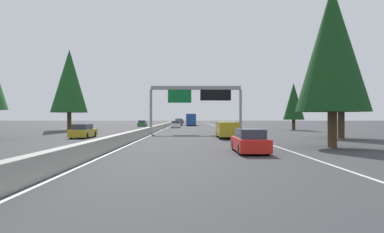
{
  "coord_description": "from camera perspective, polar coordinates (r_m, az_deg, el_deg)",
  "views": [
    {
      "loc": [
        -3.47,
        -5.1,
        2.18
      ],
      "look_at": [
        67.35,
        -5.47,
        2.38
      ],
      "focal_mm": 30.73,
      "sensor_mm": 36.0,
      "label": 1
    }
  ],
  "objects": [
    {
      "name": "median_barrier",
      "position": [
        83.66,
        -4.0,
        -1.34
      ],
      "size": [
        180.0,
        0.56,
        0.9
      ],
      "primitive_type": "cube",
      "color": "#9E9B93",
      "rests_on": "ground"
    },
    {
      "name": "pickup_near_center",
      "position": [
        90.2,
        -2.31,
        -0.96
      ],
      "size": [
        5.6,
        2.0,
        1.86
      ],
      "color": "slate",
      "rests_on": "ground"
    },
    {
      "name": "conifer_right_foreground",
      "position": [
        26.22,
        23.16,
        10.81
      ],
      "size": [
        5.18,
        5.18,
        11.78
      ],
      "color": "#4C3823",
      "rests_on": "ground"
    },
    {
      "name": "oncoming_near",
      "position": [
        79.84,
        -8.62,
        -1.23
      ],
      "size": [
        4.4,
        1.8,
        1.47
      ],
      "rotation": [
        0.0,
        0.0,
        3.14
      ],
      "color": "#2D6B38",
      "rests_on": "ground"
    },
    {
      "name": "shoulder_stripe_right",
      "position": [
        73.78,
        4.69,
        -1.85
      ],
      "size": [
        160.0,
        0.16,
        0.01
      ],
      "primitive_type": "cube",
      "color": "silver",
      "rests_on": "ground"
    },
    {
      "name": "conifer_right_near",
      "position": [
        37.94,
        24.46,
        8.24
      ],
      "size": [
        5.58,
        5.58,
        12.68
      ],
      "color": "#4C3823",
      "rests_on": "ground"
    },
    {
      "name": "sign_gantry_overhead",
      "position": [
        45.11,
        0.89,
        3.64
      ],
      "size": [
        0.5,
        12.68,
        6.49
      ],
      "color": "gray",
      "rests_on": "ground"
    },
    {
      "name": "oncoming_far",
      "position": [
        36.9,
        -18.38,
        -2.47
      ],
      "size": [
        4.4,
        1.8,
        1.47
      ],
      "rotation": [
        0.0,
        0.0,
        3.14
      ],
      "color": "#AD931E",
      "rests_on": "ground"
    },
    {
      "name": "conifer_left_near",
      "position": [
        59.99,
        -20.52,
        5.79
      ],
      "size": [
        6.07,
        6.07,
        13.78
      ],
      "color": "#4C3823",
      "rests_on": "ground"
    },
    {
      "name": "ground_plane",
      "position": [
        63.71,
        -4.9,
        -2.12
      ],
      "size": [
        320.0,
        320.0,
        0.0
      ],
      "primitive_type": "plane",
      "color": "#38383A"
    },
    {
      "name": "sedan_near_right",
      "position": [
        20.65,
        9.98,
        -4.3
      ],
      "size": [
        4.4,
        1.8,
        1.47
      ],
      "color": "red",
      "rests_on": "ground"
    },
    {
      "name": "conifer_right_mid",
      "position": [
        59.3,
        17.23,
        2.51
      ],
      "size": [
        3.58,
        3.58,
        8.13
      ],
      "color": "#4C3823",
      "rests_on": "ground"
    },
    {
      "name": "minivan_distant_a",
      "position": [
        34.52,
        6.09,
        -2.19
      ],
      "size": [
        5.0,
        1.95,
        1.69
      ],
      "color": "#AD931E",
      "rests_on": "ground"
    },
    {
      "name": "sedan_mid_right",
      "position": [
        124.55,
        -1.89,
        -0.85
      ],
      "size": [
        4.4,
        1.8,
        1.47
      ],
      "color": "maroon",
      "rests_on": "ground"
    },
    {
      "name": "bus_far_left",
      "position": [
        88.89,
        -0.17,
        -0.46
      ],
      "size": [
        11.5,
        2.55,
        3.1
      ],
      "color": "#1E4793",
      "rests_on": "ground"
    },
    {
      "name": "box_truck_distant_b",
      "position": [
        127.52,
        -0.16,
        -0.42
      ],
      "size": [
        8.5,
        2.4,
        2.95
      ],
      "color": "white",
      "rests_on": "ground"
    },
    {
      "name": "shoulder_stripe_median",
      "position": [
        73.66,
        -4.08,
        -1.85
      ],
      "size": [
        160.0,
        0.16,
        0.01
      ],
      "primitive_type": "cube",
      "color": "silver",
      "rests_on": "ground"
    },
    {
      "name": "sedan_far_center",
      "position": [
        69.28,
        -2.84,
        -1.4
      ],
      "size": [
        4.4,
        1.8,
        1.47
      ],
      "color": "white",
      "rests_on": "ground"
    }
  ]
}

